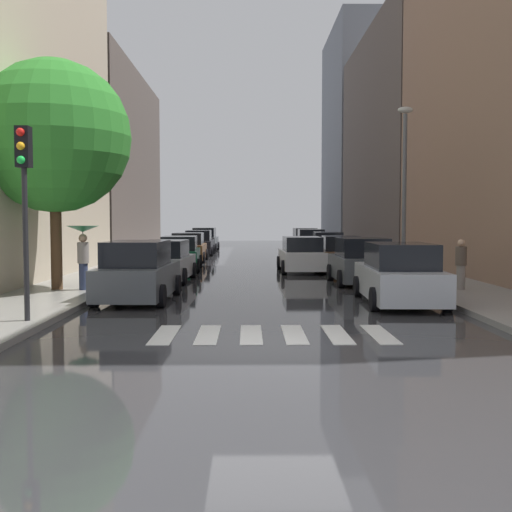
{
  "coord_description": "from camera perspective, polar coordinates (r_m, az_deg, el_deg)",
  "views": [
    {
      "loc": [
        -0.51,
        -11.28,
        2.4
      ],
      "look_at": [
        -0.16,
        16.34,
        0.77
      ],
      "focal_mm": 43.23,
      "sensor_mm": 36.0,
      "label": 1
    }
  ],
  "objects": [
    {
      "name": "parked_car_right_third",
      "position": [
        28.72,
        7.79,
        0.09
      ],
      "size": [
        2.12,
        4.2,
        1.66
      ],
      "rotation": [
        0.0,
        0.0,
        1.53
      ],
      "color": "brown",
      "rests_on": "ground"
    },
    {
      "name": "car_midroad",
      "position": [
        28.45,
        4.26,
        0.06
      ],
      "size": [
        2.14,
        4.45,
        1.63
      ],
      "rotation": [
        0.0,
        0.0,
        1.59
      ],
      "color": "silver",
      "rests_on": "ground"
    },
    {
      "name": "street_tree_left",
      "position": [
        21.07,
        -18.17,
        10.44
      ],
      "size": [
        4.88,
        4.88,
        7.35
      ],
      "color": "#513823",
      "rests_on": "sidewalk_left"
    },
    {
      "name": "sidewalk_right",
      "position": [
        36.05,
        10.5,
        -0.39
      ],
      "size": [
        3.0,
        72.0,
        0.15
      ],
      "primitive_type": "cube",
      "color": "gray",
      "rests_on": "ground"
    },
    {
      "name": "parked_car_left_fourth",
      "position": [
        35.58,
        -6.26,
        0.73
      ],
      "size": [
        2.1,
        4.49,
        1.66
      ],
      "rotation": [
        0.0,
        0.0,
        1.58
      ],
      "color": "brown",
      "rests_on": "ground"
    },
    {
      "name": "pedestrian_near_tree",
      "position": [
        20.49,
        -15.72,
        1.17
      ],
      "size": [
        1.04,
        1.04,
        2.06
      ],
      "rotation": [
        0.0,
        0.0,
        5.36
      ],
      "color": "navy",
      "rests_on": "sidewalk_left"
    },
    {
      "name": "parked_car_left_third",
      "position": [
        29.6,
        -7.05,
        0.17
      ],
      "size": [
        2.15,
        4.68,
        1.63
      ],
      "rotation": [
        0.0,
        0.0,
        1.61
      ],
      "color": "#0C4C2D",
      "rests_on": "ground"
    },
    {
      "name": "parked_car_left_nearest",
      "position": [
        18.53,
        -10.86,
        -1.56
      ],
      "size": [
        2.18,
        4.44,
        1.78
      ],
      "rotation": [
        0.0,
        0.0,
        1.54
      ],
      "color": "#474C51",
      "rests_on": "ground"
    },
    {
      "name": "parked_car_left_sixth",
      "position": [
        47.72,
        -4.77,
        1.47
      ],
      "size": [
        2.12,
        4.19,
        1.79
      ],
      "rotation": [
        0.0,
        0.0,
        1.55
      ],
      "color": "#474C51",
      "rests_on": "ground"
    },
    {
      "name": "parked_car_right_fourth",
      "position": [
        35.37,
        6.6,
        0.74
      ],
      "size": [
        2.09,
        4.38,
        1.71
      ],
      "rotation": [
        0.0,
        0.0,
        1.54
      ],
      "color": "navy",
      "rests_on": "ground"
    },
    {
      "name": "ground_plane",
      "position": [
        35.37,
        0.11,
        -0.56
      ],
      "size": [
        28.0,
        72.0,
        0.04
      ],
      "primitive_type": "cube",
      "color": "#323235"
    },
    {
      "name": "parked_car_left_second",
      "position": [
        24.19,
        -8.36,
        -0.56
      ],
      "size": [
        2.14,
        4.44,
        1.62
      ],
      "rotation": [
        0.0,
        0.0,
        1.53
      ],
      "color": "#B2B7BF",
      "rests_on": "ground"
    },
    {
      "name": "building_left_mid",
      "position": [
        44.66,
        -14.45,
        8.21
      ],
      "size": [
        6.0,
        18.68,
        12.51
      ],
      "primitive_type": "cube",
      "color": "#564C47",
      "rests_on": "ground"
    },
    {
      "name": "pedestrian_foreground",
      "position": [
        21.02,
        18.43,
        -0.64
      ],
      "size": [
        0.36,
        0.36,
        1.62
      ],
      "rotation": [
        0.0,
        0.0,
        3.82
      ],
      "color": "gray",
      "rests_on": "sidewalk_right"
    },
    {
      "name": "parked_car_right_second",
      "position": [
        23.38,
        9.71,
        -0.59
      ],
      "size": [
        2.15,
        4.17,
        1.73
      ],
      "rotation": [
        0.0,
        0.0,
        1.58
      ],
      "color": "#474C51",
      "rests_on": "ground"
    },
    {
      "name": "crosswalk_stripes",
      "position": [
        12.98,
        1.55,
        -7.25
      ],
      "size": [
        4.95,
        2.2,
        0.01
      ],
      "color": "silver",
      "rests_on": "ground"
    },
    {
      "name": "building_right_mid",
      "position": [
        46.85,
        13.73,
        10.13
      ],
      "size": [
        6.0,
        20.91,
        15.99
      ],
      "primitive_type": "cube",
      "color": "#564C47",
      "rests_on": "ground"
    },
    {
      "name": "parked_car_right_fifth",
      "position": [
        41.99,
        5.07,
        1.2
      ],
      "size": [
        2.17,
        4.73,
        1.77
      ],
      "rotation": [
        0.0,
        0.0,
        1.55
      ],
      "color": "#B2B7BF",
      "rests_on": "ground"
    },
    {
      "name": "lamp_post_right",
      "position": [
        24.72,
        13.57,
        6.93
      ],
      "size": [
        0.6,
        0.28,
        6.6
      ],
      "color": "#595B60",
      "rests_on": "sidewalk_right"
    },
    {
      "name": "building_right_far",
      "position": [
        65.73,
        9.55,
        10.76
      ],
      "size": [
        6.0,
        15.4,
        21.81
      ],
      "primitive_type": "cube",
      "color": "slate",
      "rests_on": "ground"
    },
    {
      "name": "sidewalk_left",
      "position": [
        35.86,
        -10.33,
        -0.41
      ],
      "size": [
        3.0,
        72.0,
        0.15
      ],
      "primitive_type": "cube",
      "color": "gray",
      "rests_on": "ground"
    },
    {
      "name": "parked_car_right_nearest",
      "position": [
        18.05,
        13.1,
        -1.77
      ],
      "size": [
        2.24,
        4.83,
        1.74
      ],
      "rotation": [
        0.0,
        0.0,
        1.53
      ],
      "color": "#B2B7BF",
      "rests_on": "ground"
    },
    {
      "name": "parked_car_right_sixth",
      "position": [
        48.75,
        4.52,
        1.49
      ],
      "size": [
        2.24,
        4.34,
        1.75
      ],
      "rotation": [
        0.0,
        0.0,
        1.61
      ],
      "color": "#474C51",
      "rests_on": "ground"
    },
    {
      "name": "traffic_light_left_corner",
      "position": [
        14.58,
        -20.68,
        6.64
      ],
      "size": [
        0.3,
        0.42,
        4.3
      ],
      "color": "black",
      "rests_on": "sidewalk_left"
    },
    {
      "name": "parked_car_left_fifth",
      "position": [
        42.13,
        -5.3,
        1.16
      ],
      "size": [
        2.08,
        4.69,
        1.69
      ],
      "rotation": [
        0.0,
        0.0,
        1.58
      ],
      "color": "black",
      "rests_on": "ground"
    }
  ]
}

